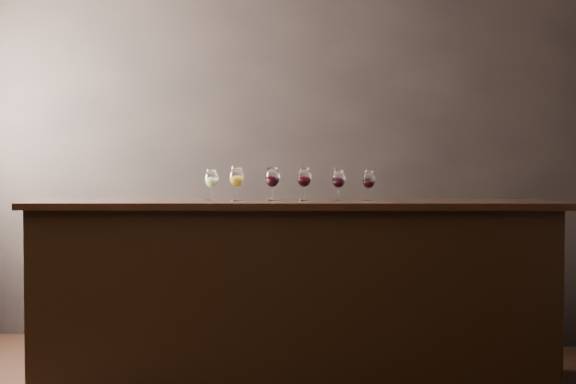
# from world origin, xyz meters

# --- Properties ---
(room_shell) EXTENTS (5.02, 4.52, 2.81)m
(room_shell) POSITION_xyz_m (-0.23, 0.11, 1.81)
(room_shell) COLOR black
(room_shell) RESTS_ON ground
(bar_counter) EXTENTS (3.02, 0.91, 1.04)m
(bar_counter) POSITION_xyz_m (0.30, 1.12, 0.52)
(bar_counter) COLOR black
(bar_counter) RESTS_ON ground
(bar_top) EXTENTS (3.12, 0.99, 0.04)m
(bar_top) POSITION_xyz_m (0.30, 1.12, 1.06)
(bar_top) COLOR black
(bar_top) RESTS_ON bar_counter
(back_bar_shelf) EXTENTS (2.33, 0.40, 0.84)m
(back_bar_shelf) POSITION_xyz_m (-0.37, 2.03, 0.42)
(back_bar_shelf) COLOR black
(back_bar_shelf) RESTS_ON ground
(glass_white) EXTENTS (0.08, 0.08, 0.18)m
(glass_white) POSITION_xyz_m (-0.20, 1.15, 1.20)
(glass_white) COLOR white
(glass_white) RESTS_ON bar_top
(glass_amber) EXTENTS (0.08, 0.08, 0.20)m
(glass_amber) POSITION_xyz_m (-0.04, 1.09, 1.21)
(glass_amber) COLOR white
(glass_amber) RESTS_ON bar_top
(glass_red_a) EXTENTS (0.08, 0.08, 0.20)m
(glass_red_a) POSITION_xyz_m (0.17, 1.10, 1.21)
(glass_red_a) COLOR white
(glass_red_a) RESTS_ON bar_top
(glass_red_b) EXTENTS (0.08, 0.08, 0.20)m
(glass_red_b) POSITION_xyz_m (0.36, 1.13, 1.21)
(glass_red_b) COLOR white
(glass_red_b) RESTS_ON bar_top
(glass_red_c) EXTENTS (0.08, 0.08, 0.18)m
(glass_red_c) POSITION_xyz_m (0.56, 1.15, 1.20)
(glass_red_c) COLOR white
(glass_red_c) RESTS_ON bar_top
(glass_red_d) EXTENTS (0.08, 0.08, 0.18)m
(glass_red_d) POSITION_xyz_m (0.74, 1.16, 1.20)
(glass_red_d) COLOR white
(glass_red_d) RESTS_ON bar_top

